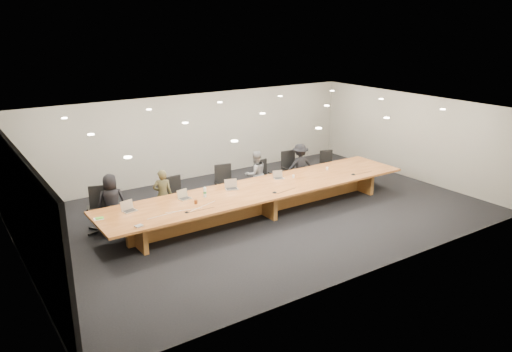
{
  "coord_description": "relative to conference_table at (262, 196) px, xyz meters",
  "views": [
    {
      "loc": [
        -7.25,
        -10.47,
        5.08
      ],
      "look_at": [
        0.0,
        0.3,
        1.0
      ],
      "focal_mm": 35.0,
      "sensor_mm": 36.0,
      "label": 1
    }
  ],
  "objects": [
    {
      "name": "laptop_b",
      "position": [
        -2.13,
        0.35,
        0.35
      ],
      "size": [
        0.34,
        0.28,
        0.24
      ],
      "primitive_type": null,
      "rotation": [
        0.0,
        0.0,
        0.19
      ],
      "color": "#C3B695",
      "rests_on": "conference_table"
    },
    {
      "name": "left_wall_panel",
      "position": [
        -5.94,
        0.0,
        0.85
      ],
      "size": [
        0.08,
        7.84,
        2.74
      ],
      "primitive_type": "cube",
      "color": "black",
      "rests_on": "ground"
    },
    {
      "name": "chair_far_left",
      "position": [
        -4.04,
        1.24,
        0.06
      ],
      "size": [
        0.76,
        0.76,
        1.16
      ],
      "primitive_type": null,
      "rotation": [
        0.0,
        0.0,
        -0.34
      ],
      "color": "black",
      "rests_on": "ground"
    },
    {
      "name": "person_b",
      "position": [
        -2.39,
        1.14,
        0.16
      ],
      "size": [
        0.58,
        0.48,
        1.37
      ],
      "primitive_type": "imported",
      "rotation": [
        0.0,
        0.0,
        2.8
      ],
      "color": "#3B3720",
      "rests_on": "ground"
    },
    {
      "name": "laptop_c",
      "position": [
        -0.76,
        0.33,
        0.36
      ],
      "size": [
        0.39,
        0.33,
        0.27
      ],
      "primitive_type": null,
      "rotation": [
        0.0,
        0.0,
        -0.29
      ],
      "color": "#C2AC94",
      "rests_on": "conference_table"
    },
    {
      "name": "chair_right",
      "position": [
        2.04,
        1.31,
        0.07
      ],
      "size": [
        0.63,
        0.63,
        1.18
      ],
      "primitive_type": null,
      "rotation": [
        0.0,
        0.0,
        -0.06
      ],
      "color": "black",
      "rests_on": "ground"
    },
    {
      "name": "back_wall",
      "position": [
        0.0,
        4.0,
        0.88
      ],
      "size": [
        12.0,
        0.02,
        2.8
      ],
      "primitive_type": "cube",
      "color": "#AFACA0",
      "rests_on": "ground"
    },
    {
      "name": "chair_mid_right",
      "position": [
        1.0,
        1.27,
        0.01
      ],
      "size": [
        0.61,
        0.61,
        1.06
      ],
      "primitive_type": null,
      "rotation": [
        0.0,
        0.0,
        0.14
      ],
      "color": "black",
      "rests_on": "ground"
    },
    {
      "name": "chair_far_right",
      "position": [
        3.42,
        1.16,
        -0.01
      ],
      "size": [
        0.66,
        0.66,
        1.02
      ],
      "primitive_type": null,
      "rotation": [
        0.0,
        0.0,
        -0.31
      ],
      "color": "black",
      "rests_on": "ground"
    },
    {
      "name": "notepad",
      "position": [
        -4.35,
        0.25,
        0.24
      ],
      "size": [
        0.24,
        0.2,
        0.01
      ],
      "primitive_type": "cube",
      "rotation": [
        0.0,
        0.0,
        -0.16
      ],
      "color": "white",
      "rests_on": "conference_table"
    },
    {
      "name": "paper_cup_near",
      "position": [
        1.23,
        0.21,
        0.27
      ],
      "size": [
        0.08,
        0.08,
        0.09
      ],
      "primitive_type": "cone",
      "rotation": [
        0.0,
        0.0,
        -0.03
      ],
      "color": "silver",
      "rests_on": "conference_table"
    },
    {
      "name": "mic_left",
      "position": [
        -2.51,
        -0.51,
        0.24
      ],
      "size": [
        0.13,
        0.13,
        0.03
      ],
      "primitive_type": "cone",
      "rotation": [
        0.0,
        0.0,
        0.29
      ],
      "color": "black",
      "rests_on": "conference_table"
    },
    {
      "name": "person_a",
      "position": [
        -3.72,
        1.27,
        0.2
      ],
      "size": [
        0.76,
        0.55,
        1.44
      ],
      "primitive_type": "imported",
      "rotation": [
        0.0,
        0.0,
        3.01
      ],
      "color": "black",
      "rests_on": "ground"
    },
    {
      "name": "mic_right",
      "position": [
        2.88,
        -0.52,
        0.25
      ],
      "size": [
        0.14,
        0.14,
        0.03
      ],
      "primitive_type": "cone",
      "rotation": [
        0.0,
        0.0,
        -0.02
      ],
      "color": "black",
      "rests_on": "conference_table"
    },
    {
      "name": "lime_gadget",
      "position": [
        -4.33,
        0.23,
        0.26
      ],
      "size": [
        0.18,
        0.11,
        0.03
      ],
      "primitive_type": "cube",
      "rotation": [
        0.0,
        0.0,
        -0.08
      ],
      "color": "#51AC2D",
      "rests_on": "notepad"
    },
    {
      "name": "av_box",
      "position": [
        -3.75,
        -0.67,
        0.24
      ],
      "size": [
        0.19,
        0.16,
        0.03
      ],
      "primitive_type": "cube",
      "rotation": [
        0.0,
        0.0,
        0.18
      ],
      "color": "#9F9FA4",
      "rests_on": "conference_table"
    },
    {
      "name": "conference_table",
      "position": [
        0.0,
        0.0,
        0.0
      ],
      "size": [
        9.0,
        1.8,
        0.75
      ],
      "color": "brown",
      "rests_on": "ground"
    },
    {
      "name": "person_d",
      "position": [
        2.26,
        1.2,
        0.18
      ],
      "size": [
        1.01,
        0.74,
        1.41
      ],
      "primitive_type": "imported",
      "rotation": [
        0.0,
        0.0,
        2.89
      ],
      "color": "black",
      "rests_on": "ground"
    },
    {
      "name": "person_c",
      "position": [
        0.62,
        1.24,
        0.18
      ],
      "size": [
        0.73,
        0.59,
        1.4
      ],
      "primitive_type": "imported",
      "rotation": [
        0.0,
        0.0,
        3.05
      ],
      "color": "slate",
      "rests_on": "ground"
    },
    {
      "name": "mic_center",
      "position": [
        0.03,
        -0.53,
        0.25
      ],
      "size": [
        0.16,
        0.16,
        0.03
      ],
      "primitive_type": "cone",
      "rotation": [
        0.0,
        0.0,
        0.26
      ],
      "color": "black",
      "rests_on": "conference_table"
    },
    {
      "name": "amber_mug",
      "position": [
        -2.06,
        -0.11,
        0.28
      ],
      "size": [
        0.1,
        0.1,
        0.1
      ],
      "primitive_type": "cylinder",
      "rotation": [
        0.0,
        0.0,
        -0.29
      ],
      "color": "brown",
      "rests_on": "conference_table"
    },
    {
      "name": "chair_left",
      "position": [
        -1.97,
        1.16,
        0.02
      ],
      "size": [
        0.59,
        0.59,
        1.09
      ],
      "primitive_type": null,
      "rotation": [
        0.0,
        0.0,
        0.07
      ],
      "color": "black",
      "rests_on": "ground"
    },
    {
      "name": "laptop_d",
      "position": [
        0.84,
        0.39,
        0.34
      ],
      "size": [
        0.33,
        0.28,
        0.23
      ],
      "primitive_type": null,
      "rotation": [
        0.0,
        0.0,
        -0.26
      ],
      "color": "#BDA890",
      "rests_on": "conference_table"
    },
    {
      "name": "laptop_a",
      "position": [
        -3.59,
        0.32,
        0.36
      ],
      "size": [
        0.36,
        0.3,
        0.25
      ],
      "primitive_type": null,
      "rotation": [
        0.0,
        0.0,
        0.21
      ],
      "color": "#B9A58D",
      "rests_on": "conference_table"
    },
    {
      "name": "water_bottle",
      "position": [
        -1.64,
        0.21,
        0.35
      ],
      "size": [
        0.1,
        0.1,
        0.25
      ],
      "primitive_type": "cylinder",
      "rotation": [
        0.0,
        0.0,
        -0.24
      ],
      "color": "silver",
      "rests_on": "conference_table"
    },
    {
      "name": "chair_mid_left",
      "position": [
        -0.45,
        1.16,
        0.06
      ],
      "size": [
        0.69,
        0.69,
        1.17
      ],
      "primitive_type": null,
      "rotation": [
        0.0,
        0.0,
        -0.18
      ],
      "color": "black",
      "rests_on": "ground"
    },
    {
      "name": "paper_cup_far",
      "position": [
        2.57,
        0.28,
        0.27
      ],
      "size": [
        0.09,
        0.09,
        0.09
      ],
      "primitive_type": "cone",
      "rotation": [
        0.0,
        0.0,
        -0.3
      ],
      "color": "white",
      "rests_on": "conference_table"
    },
    {
      "name": "ground",
      "position": [
        0.0,
        0.0,
        -0.52
      ],
      "size": [
        12.0,
        12.0,
        0.0
      ],
      "primitive_type": "plane",
      "color": "black",
      "rests_on": "ground"
    }
  ]
}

